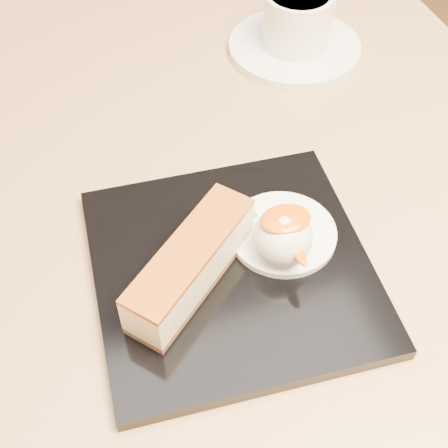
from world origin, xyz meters
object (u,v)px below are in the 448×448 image
object	(u,v)px
cheesecake	(191,264)
ice_cream_scoop	(282,238)
coffee_cup	(298,18)
table	(170,297)
dessert_plate	(232,269)
saucer	(294,47)

from	to	relation	value
cheesecake	ice_cream_scoop	xyz separation A→B (m)	(0.07, 0.00, 0.00)
cheesecake	coffee_cup	size ratio (longest dim) A/B	1.28
table	cheesecake	bearing A→B (deg)	-89.07
coffee_cup	dessert_plate	bearing A→B (deg)	-145.09
table	saucer	distance (m)	0.32
table	coffee_cup	world-z (taller)	coffee_cup
dessert_plate	coffee_cup	world-z (taller)	coffee_cup
saucer	coffee_cup	distance (m)	0.04
ice_cream_scoop	saucer	world-z (taller)	ice_cream_scoop
ice_cream_scoop	coffee_cup	bearing A→B (deg)	64.71
ice_cream_scoop	coffee_cup	world-z (taller)	coffee_cup
ice_cream_scoop	dessert_plate	bearing A→B (deg)	172.87
cheesecake	coffee_cup	bearing A→B (deg)	13.27
table	ice_cream_scoop	world-z (taller)	ice_cream_scoop
cheesecake	ice_cream_scoop	size ratio (longest dim) A/B	2.59
table	dessert_plate	world-z (taller)	dessert_plate
coffee_cup	saucer	bearing A→B (deg)	180.00
dessert_plate	ice_cream_scoop	world-z (taller)	ice_cream_scoop
table	saucer	xyz separation A→B (m)	(0.21, 0.18, 0.16)
cheesecake	ice_cream_scoop	distance (m)	0.08
dessert_plate	saucer	xyz separation A→B (m)	(0.17, 0.27, -0.00)
cheesecake	saucer	distance (m)	0.35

